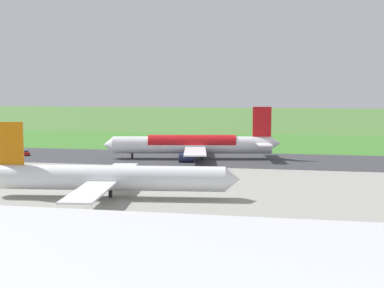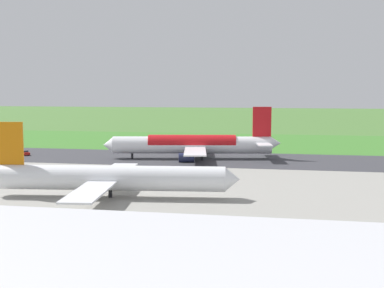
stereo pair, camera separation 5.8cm
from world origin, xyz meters
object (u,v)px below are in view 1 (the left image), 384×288
(airliner_parked_mid, at_px, (109,177))
(service_car_followme, at_px, (25,153))
(no_stopping_sign, at_px, (234,140))
(airliner_main, at_px, (193,144))
(traffic_cone_orange, at_px, (218,141))

(airliner_parked_mid, relative_size, service_car_followme, 11.53)
(service_car_followme, bearing_deg, no_stopping_sign, -143.82)
(airliner_main, relative_size, airliner_parked_mid, 1.06)
(airliner_main, relative_size, no_stopping_sign, 20.29)
(service_car_followme, distance_m, traffic_cone_orange, 76.04)
(airliner_parked_mid, distance_m, traffic_cone_orange, 106.88)
(no_stopping_sign, relative_size, traffic_cone_orange, 4.84)
(airliner_parked_mid, distance_m, no_stopping_sign, 101.62)
(airliner_parked_mid, height_order, service_car_followme, airliner_parked_mid)
(service_car_followme, bearing_deg, airliner_parked_mid, 131.09)
(no_stopping_sign, bearing_deg, airliner_parked_mid, 81.59)
(airliner_main, xyz_separation_m, traffic_cone_orange, (-1.32, -49.59, -4.08))
(no_stopping_sign, xyz_separation_m, traffic_cone_orange, (6.92, -6.02, -1.30))
(airliner_parked_mid, relative_size, no_stopping_sign, 19.09)
(no_stopping_sign, bearing_deg, traffic_cone_orange, -41.03)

